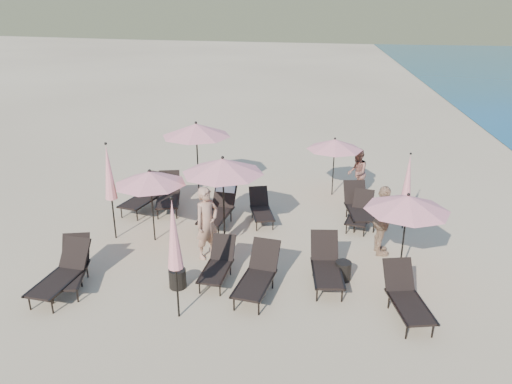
# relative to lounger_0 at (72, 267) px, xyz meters

# --- Properties ---
(ground) EXTENTS (800.00, 800.00, 0.00)m
(ground) POSITION_rel_lounger_0_xyz_m (4.39, 0.19, -0.46)
(ground) COLOR #D6BA8C
(ground) RESTS_ON ground
(lounger_0) EXTENTS (1.02, 1.82, 0.99)m
(lounger_0) POSITION_rel_lounger_0_xyz_m (0.00, 0.00, 0.00)
(lounger_0) COLOR black
(lounger_0) RESTS_ON ground
(lounger_1) EXTENTS (0.90, 1.86, 1.03)m
(lounger_1) POSITION_rel_lounger_0_xyz_m (-0.07, -0.33, 0.02)
(lounger_1) COLOR black
(lounger_1) RESTS_ON ground
(lounger_2) EXTENTS (0.72, 1.59, 0.89)m
(lounger_2) POSITION_rel_lounger_0_xyz_m (3.36, 0.62, -0.05)
(lounger_2) COLOR black
(lounger_2) RESTS_ON ground
(lounger_3) EXTENTS (1.00, 1.87, 1.02)m
(lounger_3) POSITION_rel_lounger_0_xyz_m (4.37, 0.12, 0.02)
(lounger_3) COLOR black
(lounger_3) RESTS_ON ground
(lounger_4) EXTENTS (0.82, 1.82, 1.02)m
(lounger_4) POSITION_rel_lounger_0_xyz_m (5.93, 0.77, 0.02)
(lounger_4) COLOR black
(lounger_4) RESTS_ON ground
(lounger_5) EXTENTS (0.97, 1.80, 0.98)m
(lounger_5) POSITION_rel_lounger_0_xyz_m (7.59, -0.38, -0.00)
(lounger_5) COLOR black
(lounger_5) RESTS_ON ground
(lounger_6) EXTENTS (1.16, 1.95, 1.05)m
(lounger_6) POSITION_rel_lounger_0_xyz_m (0.23, 4.59, 0.03)
(lounger_6) COLOR black
(lounger_6) RESTS_ON ground
(lounger_7) EXTENTS (1.05, 1.92, 1.05)m
(lounger_7) POSITION_rel_lounger_0_xyz_m (0.97, 4.76, 0.03)
(lounger_7) COLOR black
(lounger_7) RESTS_ON ground
(lounger_8) EXTENTS (0.97, 1.99, 1.19)m
(lounger_8) POSITION_rel_lounger_0_xyz_m (2.81, 3.84, 0.11)
(lounger_8) COLOR black
(lounger_8) RESTS_ON ground
(lounger_9) EXTENTS (0.96, 1.63, 0.88)m
(lounger_9) POSITION_rel_lounger_0_xyz_m (4.02, 4.14, -0.05)
(lounger_9) COLOR black
(lounger_9) RESTS_ON ground
(lounger_10) EXTENTS (0.97, 1.69, 0.92)m
(lounger_10) POSITION_rel_lounger_0_xyz_m (6.98, 4.15, -0.03)
(lounger_10) COLOR black
(lounger_10) RESTS_ON ground
(lounger_11) EXTENTS (0.93, 1.89, 1.04)m
(lounger_11) POSITION_rel_lounger_0_xyz_m (6.95, 4.48, 0.02)
(lounger_11) COLOR black
(lounger_11) RESTS_ON ground
(umbrella_open_0) EXTENTS (1.95, 1.95, 2.09)m
(umbrella_open_0) POSITION_rel_lounger_0_xyz_m (1.20, 2.47, 1.39)
(umbrella_open_0) COLOR black
(umbrella_open_0) RESTS_ON ground
(umbrella_open_1) EXTENTS (2.24, 2.24, 2.41)m
(umbrella_open_1) POSITION_rel_lounger_0_xyz_m (3.12, 2.85, 1.67)
(umbrella_open_1) COLOR black
(umbrella_open_1) RESTS_ON ground
(umbrella_open_2) EXTENTS (2.00, 2.00, 2.15)m
(umbrella_open_2) POSITION_rel_lounger_0_xyz_m (7.73, 1.31, 1.44)
(umbrella_open_2) COLOR black
(umbrella_open_2) RESTS_ON ground
(umbrella_open_3) EXTENTS (2.34, 2.34, 2.52)m
(umbrella_open_3) POSITION_rel_lounger_0_xyz_m (1.59, 6.33, 1.77)
(umbrella_open_3) COLOR black
(umbrella_open_3) RESTS_ON ground
(umbrella_open_4) EXTENTS (1.90, 1.90, 2.04)m
(umbrella_open_4) POSITION_rel_lounger_0_xyz_m (6.23, 6.59, 1.34)
(umbrella_open_4) COLOR black
(umbrella_open_4) RESTS_ON ground
(umbrella_closed_0) EXTENTS (0.32, 0.32, 2.75)m
(umbrella_closed_0) POSITION_rel_lounger_0_xyz_m (2.81, -0.99, 1.45)
(umbrella_closed_0) COLOR black
(umbrella_closed_0) RESTS_ON ground
(umbrella_closed_1) EXTENTS (0.27, 0.27, 2.32)m
(umbrella_closed_1) POSITION_rel_lounger_0_xyz_m (8.23, 4.08, 1.16)
(umbrella_closed_1) COLOR black
(umbrella_closed_1) RESTS_ON ground
(umbrella_closed_2) EXTENTS (0.33, 0.33, 2.80)m
(umbrella_closed_2) POSITION_rel_lounger_0_xyz_m (0.07, 2.48, 1.49)
(umbrella_closed_2) COLOR black
(umbrella_closed_2) RESTS_ON ground
(side_table_0) EXTENTS (0.40, 0.40, 0.46)m
(side_table_0) POSITION_rel_lounger_0_xyz_m (2.49, 0.14, -0.23)
(side_table_0) COLOR black
(side_table_0) RESTS_ON ground
(side_table_1) EXTENTS (0.39, 0.39, 0.48)m
(side_table_1) POSITION_rel_lounger_0_xyz_m (6.34, 0.92, -0.22)
(side_table_1) COLOR black
(side_table_1) RESTS_ON ground
(beachgoer_a) EXTENTS (0.80, 0.83, 1.92)m
(beachgoer_a) POSITION_rel_lounger_0_xyz_m (2.88, 1.71, 0.50)
(beachgoer_a) COLOR #AC795D
(beachgoer_a) RESTS_ON ground
(beachgoer_b) EXTENTS (0.69, 0.85, 1.65)m
(beachgoer_b) POSITION_rel_lounger_0_xyz_m (7.04, 6.62, 0.37)
(beachgoer_b) COLOR #90594A
(beachgoer_b) RESTS_ON ground
(beachgoer_c) EXTENTS (0.54, 1.14, 1.90)m
(beachgoer_c) POSITION_rel_lounger_0_xyz_m (7.36, 2.40, 0.49)
(beachgoer_c) COLOR #A77F5E
(beachgoer_c) RESTS_ON ground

